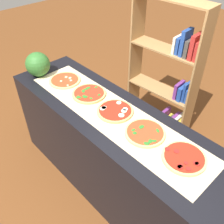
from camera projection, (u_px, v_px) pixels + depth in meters
The scene contains 10 objects.
ground_plane at pixel (112, 182), 2.58m from camera, with size 12.00×12.00×0.00m, color brown.
counter at pixel (112, 152), 2.29m from camera, with size 2.14×0.63×0.91m, color black.
parchment_paper at pixel (112, 114), 2.00m from camera, with size 1.75×0.40×0.00m, color beige.
pizza_mushroom_0 at pixel (65, 80), 2.37m from camera, with size 0.29×0.29×0.02m.
pizza_spinach_1 at pixel (89, 94), 2.19m from camera, with size 0.29×0.29×0.03m.
pizza_mozzarella_2 at pixel (115, 111), 2.01m from camera, with size 0.29×0.29×0.03m.
pizza_spinach_3 at pixel (145, 133), 1.82m from camera, with size 0.29×0.29×0.03m.
pizza_pepperoni_4 at pixel (184, 158), 1.64m from camera, with size 0.29×0.29×0.03m.
watermelon at pixel (38, 64), 2.39m from camera, with size 0.23×0.23×0.23m, color #2D6628.
bookshelf at pixel (170, 80), 2.80m from camera, with size 0.82×0.28×1.54m.
Camera 1 is at (1.12, -1.05, 2.19)m, focal length 40.49 mm.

